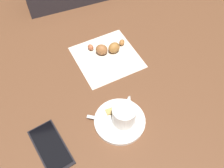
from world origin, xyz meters
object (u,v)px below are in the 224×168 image
object	(u,v)px
cell_phone	(51,147)
teaspoon	(120,123)
saucer	(120,121)
croissant	(108,48)
napkin	(106,57)
espresso_cup	(124,114)
sugar_packet	(117,109)

from	to	relation	value
cell_phone	teaspoon	bearing A→B (deg)	94.89
saucer	croissant	size ratio (longest dim) A/B	1.06
napkin	cell_phone	xyz separation A→B (m)	(0.26, -0.21, 0.00)
cell_phone	croissant	bearing A→B (deg)	141.59
espresso_cup	napkin	size ratio (longest dim) A/B	0.43
cell_phone	espresso_cup	bearing A→B (deg)	96.61
saucer	sugar_packet	bearing A→B (deg)	175.87
sugar_packet	croissant	xyz separation A→B (m)	(-0.22, 0.03, 0.01)
cell_phone	sugar_packet	bearing A→B (deg)	106.85
napkin	croissant	xyz separation A→B (m)	(-0.02, 0.01, 0.02)
saucer	sugar_packet	size ratio (longest dim) A/B	2.14
sugar_packet	napkin	xyz separation A→B (m)	(-0.20, 0.02, -0.01)
espresso_cup	cell_phone	distance (m)	0.20
espresso_cup	teaspoon	xyz separation A→B (m)	(0.01, -0.01, -0.03)
saucer	espresso_cup	distance (m)	0.04
sugar_packet	croissant	distance (m)	0.22
teaspoon	croissant	size ratio (longest dim) A/B	0.98
espresso_cup	sugar_packet	xyz separation A→B (m)	(-0.03, -0.01, -0.03)
saucer	cell_phone	bearing A→B (deg)	-82.62
napkin	cell_phone	bearing A→B (deg)	-38.92
espresso_cup	cell_phone	size ratio (longest dim) A/B	0.52
saucer	napkin	xyz separation A→B (m)	(-0.24, 0.02, -0.00)
teaspoon	cell_phone	distance (m)	0.19
saucer	napkin	bearing A→B (deg)	175.12
teaspoon	espresso_cup	bearing A→B (deg)	119.49
napkin	croissant	distance (m)	0.03
croissant	cell_phone	bearing A→B (deg)	-38.41
croissant	espresso_cup	bearing A→B (deg)	-4.83
sugar_packet	napkin	size ratio (longest dim) A/B	0.34
saucer	teaspoon	world-z (taller)	teaspoon
teaspoon	sugar_packet	world-z (taller)	teaspoon
saucer	teaspoon	size ratio (longest dim) A/B	1.08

